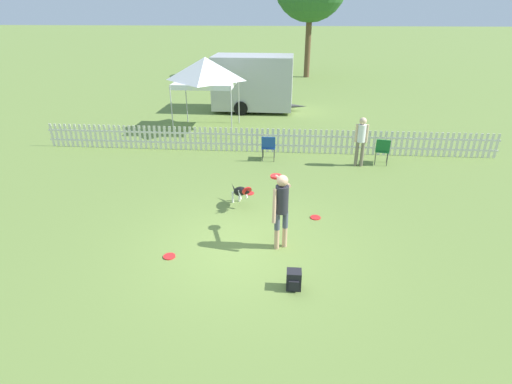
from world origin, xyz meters
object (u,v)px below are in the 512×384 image
at_px(handler_person, 281,203).
at_px(canopy_tent_main, 206,71).
at_px(leaping_dog, 241,191).
at_px(equipment_trailer, 253,82).
at_px(spectator_standing, 361,137).
at_px(frisbee_midfield, 169,256).
at_px(frisbee_near_handler, 249,193).
at_px(folding_chair_center, 269,146).
at_px(backpack_on_grass, 294,280).
at_px(folding_chair_blue_left, 383,149).
at_px(frisbee_near_dog, 315,217).

relative_size(handler_person, canopy_tent_main, 0.57).
xyz_separation_m(leaping_dog, equipment_trailer, (-0.65, 11.10, 0.98)).
bearing_deg(spectator_standing, handler_person, 69.93).
bearing_deg(frisbee_midfield, frisbee_near_handler, 67.21).
distance_m(folding_chair_center, canopy_tent_main, 5.01).
bearing_deg(backpack_on_grass, handler_person, 101.63).
bearing_deg(folding_chair_center, folding_chair_blue_left, 178.19).
bearing_deg(frisbee_midfield, canopy_tent_main, 96.05).
relative_size(leaping_dog, frisbee_midfield, 3.94).
xyz_separation_m(frisbee_midfield, spectator_standing, (4.83, 5.83, 0.99)).
relative_size(frisbee_near_handler, folding_chair_blue_left, 0.28).
relative_size(frisbee_midfield, equipment_trailer, 0.05).
xyz_separation_m(folding_chair_blue_left, canopy_tent_main, (-6.64, 3.75, 1.91)).
xyz_separation_m(canopy_tent_main, spectator_standing, (5.87, -3.93, -1.46)).
xyz_separation_m(frisbee_near_dog, spectator_standing, (1.62, 3.82, 0.99)).
distance_m(leaping_dog, frisbee_midfield, 2.81).
distance_m(canopy_tent_main, spectator_standing, 7.21).
xyz_separation_m(handler_person, leaping_dog, (-1.10, 1.87, -0.64)).
bearing_deg(canopy_tent_main, folding_chair_center, -52.37).
xyz_separation_m(folding_chair_center, equipment_trailer, (-1.19, 7.48, 0.89)).
bearing_deg(canopy_tent_main, backpack_on_grass, -70.86).
distance_m(frisbee_near_handler, canopy_tent_main, 7.31).
relative_size(handler_person, frisbee_near_dog, 6.66).
relative_size(frisbee_near_handler, folding_chair_center, 0.29).
bearing_deg(equipment_trailer, folding_chair_center, -79.96).
bearing_deg(frisbee_midfield, frisbee_near_dog, 32.11).
bearing_deg(frisbee_near_dog, leaping_dog, 166.41).
bearing_deg(frisbee_near_dog, frisbee_near_handler, 144.01).
relative_size(frisbee_near_handler, frisbee_near_dog, 1.00).
height_order(frisbee_near_handler, canopy_tent_main, canopy_tent_main).
height_order(folding_chair_blue_left, folding_chair_center, folding_chair_blue_left).
bearing_deg(spectator_standing, leaping_dog, 48.41).
height_order(frisbee_midfield, folding_chair_center, folding_chair_center).
xyz_separation_m(backpack_on_grass, folding_chair_blue_left, (2.96, 6.85, 0.36)).
relative_size(leaping_dog, canopy_tent_main, 0.34).
height_order(frisbee_near_handler, folding_chair_center, folding_chair_center).
distance_m(handler_person, frisbee_near_handler, 3.07).
distance_m(frisbee_near_handler, frisbee_midfield, 3.61).
distance_m(frisbee_near_dog, frisbee_midfield, 3.79).
height_order(backpack_on_grass, equipment_trailer, equipment_trailer).
bearing_deg(frisbee_near_dog, folding_chair_center, 109.12).
xyz_separation_m(handler_person, backpack_on_grass, (0.30, -1.44, -0.90)).
height_order(handler_person, backpack_on_grass, handler_person).
relative_size(handler_person, folding_chair_blue_left, 1.89).
relative_size(frisbee_near_handler, canopy_tent_main, 0.09).
bearing_deg(equipment_trailer, spectator_standing, -60.37).
bearing_deg(frisbee_near_dog, handler_person, -121.57).
bearing_deg(spectator_standing, frisbee_near_handler, 41.52).
relative_size(folding_chair_center, equipment_trailer, 0.19).
relative_size(frisbee_near_dog, folding_chair_center, 0.29).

